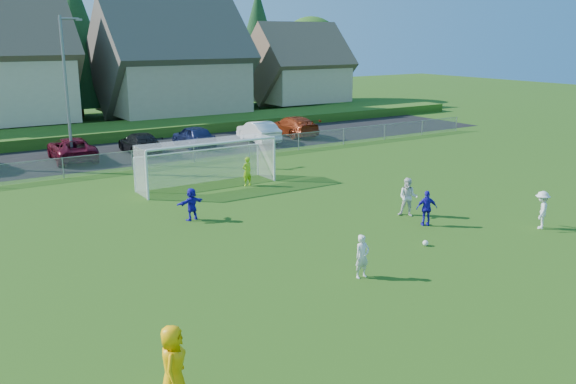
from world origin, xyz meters
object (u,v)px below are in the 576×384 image
car_c (72,149)px  soccer_goal (205,156)px  player_white_b (408,197)px  player_white_c (542,210)px  soccer_ball (425,243)px  car_f (258,132)px  goalkeeper (247,171)px  car_d (140,143)px  player_white_a (362,256)px  car_g (293,126)px  player_blue_a (427,208)px  car_e (194,136)px  referee (173,365)px  player_blue_b (192,204)px

car_c → soccer_goal: 11.75m
player_white_b → player_white_c: (3.42, -4.34, -0.07)m
player_white_c → car_c: 28.32m
soccer_ball → car_f: 24.58m
goalkeeper → car_d: size_ratio=0.32×
player_white_a → car_c: car_c is taller
player_white_c → car_g: size_ratio=0.30×
player_blue_a → car_g: 24.30m
car_d → car_f: car_f is taller
player_white_a → player_white_c: (9.69, 0.03, 0.06)m
player_white_a → car_g: 29.45m
player_blue_a → soccer_ball: bearing=73.3°
player_white_a → goalkeeper: size_ratio=0.95×
goalkeeper → car_e: (2.46, 12.20, 0.00)m
referee → car_g: bearing=-4.4°
referee → player_white_b: size_ratio=1.06×
referee → player_blue_b: 13.80m
car_f → car_e: bearing=-1.9°
player_white_a → car_f: size_ratio=0.31×
referee → car_f: 33.69m
player_blue_a → car_c: size_ratio=0.28×
player_white_a → car_d: 25.34m
player_white_a → goalkeeper: (3.05, 13.24, 0.04)m
referee → goalkeeper: referee is taller
goalkeeper → soccer_goal: bearing=-41.2°
player_white_c → player_blue_a: player_white_c is taller
goalkeeper → player_blue_b: bearing=30.0°
player_blue_b → car_c: (-1.04, 16.21, 0.03)m
player_white_c → car_e: bearing=-112.4°
player_blue_b → car_g: (16.31, 16.67, 0.06)m
car_e → car_g: bearing=-177.3°
goalkeeper → car_d: bearing=-91.6°
car_e → car_c: bearing=1.4°
soccer_ball → car_e: 24.40m
player_white_a → player_white_c: player_white_c is taller
player_blue_a → car_f: bearing=-72.7°
car_e → soccer_goal: soccer_goal is taller
referee → car_c: referee is taller
soccer_goal → player_blue_b: bearing=-121.3°
goalkeeper → soccer_goal: (-1.86, 1.17, 0.85)m
car_g → player_white_a: bearing=62.0°
player_white_a → car_f: (10.52, 24.79, 0.04)m
player_white_c → player_blue_a: bearing=-69.6°
player_white_a → player_white_b: player_white_b is taller
player_blue_a → car_g: (8.30, 22.84, 0.02)m
player_white_c → car_g: 26.14m
car_f → soccer_goal: (-9.33, -10.38, 0.84)m
player_white_b → soccer_goal: (-5.08, 10.03, 0.76)m
soccer_ball → player_blue_a: bearing=44.3°
player_white_b → car_f: size_ratio=0.37×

